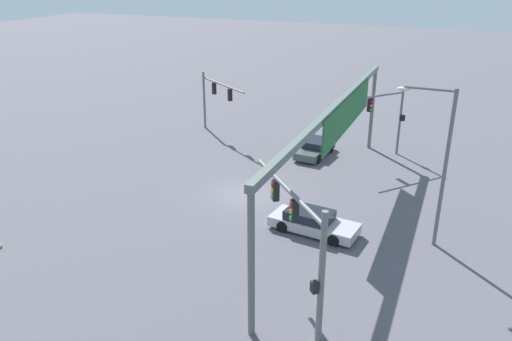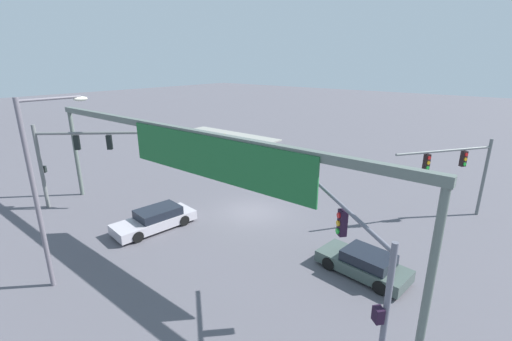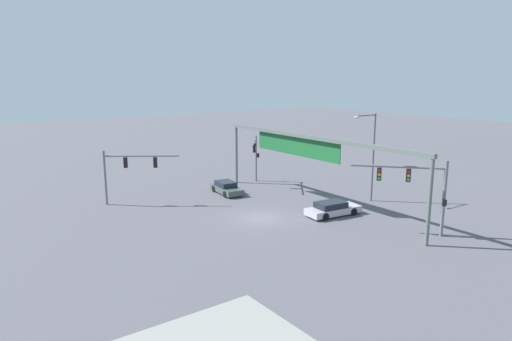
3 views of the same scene
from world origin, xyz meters
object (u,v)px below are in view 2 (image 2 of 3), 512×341
sedan_car_waiting_far (364,263)px  traffic_signal_opposite_side (461,165)px  fire_hydrant_on_curb (225,137)px  streetlamp_curved_arm (41,181)px  traffic_signal_near_corner (66,152)px  traffic_signal_cross_street (362,265)px  sedan_car_approaching (155,219)px

sedan_car_waiting_far → traffic_signal_opposite_side: bearing=-95.2°
sedan_car_waiting_far → fire_hydrant_on_curb: (25.11, -16.67, -0.09)m
streetlamp_curved_arm → fire_hydrant_on_curb: streetlamp_curved_arm is taller
traffic_signal_near_corner → fire_hydrant_on_curb: 22.71m
traffic_signal_near_corner → traffic_signal_cross_street: bearing=-42.0°
streetlamp_curved_arm → sedan_car_waiting_far: bearing=-47.4°
traffic_signal_near_corner → traffic_signal_opposite_side: traffic_signal_near_corner is taller
sedan_car_approaching → fire_hydrant_on_curb: size_ratio=7.05×
traffic_signal_near_corner → traffic_signal_cross_street: 20.34m
traffic_signal_near_corner → traffic_signal_cross_street: (-20.34, -0.02, -0.30)m
traffic_signal_near_corner → sedan_car_waiting_far: (-18.66, -4.84, -3.29)m
traffic_signal_cross_street → fire_hydrant_on_curb: 34.48m
streetlamp_curved_arm → sedan_car_approaching: bearing=11.8°
traffic_signal_cross_street → fire_hydrant_on_curb: size_ratio=7.24×
traffic_signal_opposite_side → sedan_car_waiting_far: size_ratio=1.31×
streetlamp_curved_arm → fire_hydrant_on_curb: (14.68, -25.91, -4.35)m
streetlamp_curved_arm → fire_hydrant_on_curb: size_ratio=11.67×
traffic_signal_near_corner → streetlamp_curved_arm: (-8.23, 4.40, 0.97)m
sedan_car_approaching → fire_hydrant_on_curb: (13.55, -19.96, -0.09)m
traffic_signal_cross_street → streetlamp_curved_arm: streetlamp_curved_arm is taller
traffic_signal_near_corner → sedan_car_approaching: bearing=-29.7°
traffic_signal_near_corner → fire_hydrant_on_curb: (6.45, -21.52, -3.38)m
traffic_signal_near_corner → sedan_car_approaching: (-7.10, -1.56, -3.29)m
fire_hydrant_on_curb → traffic_signal_near_corner: bearing=106.7°
sedan_car_waiting_far → traffic_signal_near_corner: bearing=20.6°
traffic_signal_opposite_side → traffic_signal_cross_street: bearing=34.0°
fire_hydrant_on_curb → traffic_signal_cross_street: bearing=141.2°
traffic_signal_near_corner → streetlamp_curved_arm: streetlamp_curved_arm is taller
traffic_signal_near_corner → fire_hydrant_on_curb: traffic_signal_near_corner is taller
sedan_car_waiting_far → traffic_signal_cross_street: bearing=115.2°
sedan_car_waiting_far → fire_hydrant_on_curb: bearing=-27.5°
traffic_signal_cross_street → fire_hydrant_on_curb: traffic_signal_cross_street is taller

